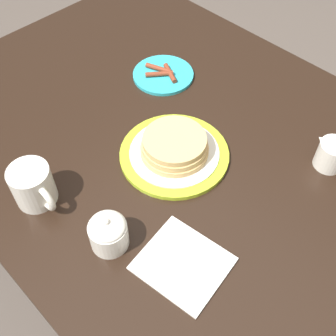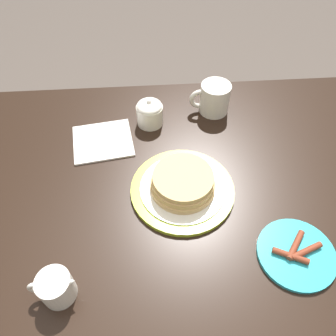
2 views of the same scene
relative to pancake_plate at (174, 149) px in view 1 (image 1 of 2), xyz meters
The scene contains 8 objects.
ground_plane 0.76m from the pancake_plate, 82.48° to the left, with size 8.00×8.00×0.00m, color #51473F.
dining_table 0.13m from the pancake_plate, 82.48° to the left, with size 1.50×1.01×0.74m.
pancake_plate is the anchor object (origin of this frame).
side_plate_bacon 0.31m from the pancake_plate, 140.71° to the left, with size 0.18×0.18×0.02m.
coffee_mug 0.34m from the pancake_plate, 112.35° to the right, with size 0.13×0.09×0.10m.
creamer_pitcher 0.37m from the pancake_plate, 41.08° to the left, with size 0.10×0.07×0.08m.
sugar_bowl 0.28m from the pancake_plate, 74.55° to the right, with size 0.08×0.08×0.09m.
napkin 0.29m from the pancake_plate, 41.88° to the right, with size 0.19×0.18×0.01m.
Camera 1 is at (0.46, -0.53, 1.53)m, focal length 45.00 mm.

